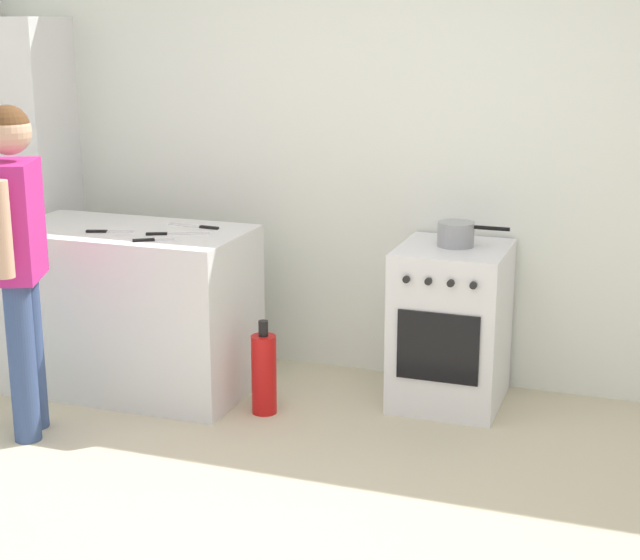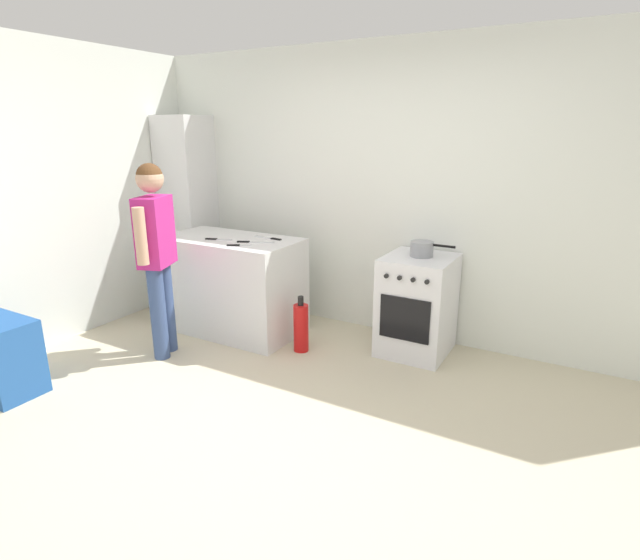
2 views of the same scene
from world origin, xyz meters
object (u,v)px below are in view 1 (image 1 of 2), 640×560
at_px(oven_left, 451,325).
at_px(knife_utility, 108,232).
at_px(knife_paring, 150,240).
at_px(knife_chef, 196,226).
at_px(fire_extinguisher, 264,373).
at_px(knife_carving, 175,234).
at_px(pot, 456,234).
at_px(larder_cabinet, 29,186).
at_px(person, 17,245).

relative_size(oven_left, knife_utility, 3.45).
height_order(oven_left, knife_paring, knife_paring).
xyz_separation_m(oven_left, knife_utility, (-1.74, -0.49, 0.48)).
bearing_deg(knife_chef, fire_extinguisher, -27.98).
relative_size(oven_left, knife_chef, 2.73).
bearing_deg(fire_extinguisher, knife_carving, 173.42).
distance_m(pot, knife_paring, 1.57).
height_order(knife_utility, larder_cabinet, larder_cabinet).
bearing_deg(pot, knife_carving, -162.43).
height_order(pot, fire_extinguisher, pot).
height_order(oven_left, person, person).
xyz_separation_m(knife_chef, fire_extinguisher, (0.50, -0.27, -0.69)).
distance_m(oven_left, knife_utility, 1.87).
bearing_deg(person, pot, 31.18).
bearing_deg(person, knife_carving, 55.59).
relative_size(person, larder_cabinet, 0.81).
bearing_deg(knife_paring, knife_carving, 74.24).
distance_m(knife_paring, larder_cabinet, 1.40).
bearing_deg(fire_extinguisher, knife_chef, 152.02).
height_order(oven_left, larder_cabinet, larder_cabinet).
distance_m(knife_utility, person, 0.63).
distance_m(oven_left, knife_paring, 1.63).
bearing_deg(knife_utility, knife_chef, 36.61).
bearing_deg(pot, larder_cabinet, 178.28).
distance_m(oven_left, knife_chef, 1.47).
height_order(knife_carving, fire_extinguisher, knife_carving).
height_order(knife_carving, knife_chef, same).
relative_size(knife_carving, larder_cabinet, 0.16).
height_order(knife_paring, fire_extinguisher, knife_paring).
relative_size(oven_left, fire_extinguisher, 1.70).
height_order(knife_paring, person, person).
bearing_deg(fire_extinguisher, larder_cabinet, 161.95).
distance_m(knife_chef, knife_utility, 0.47).
distance_m(pot, knife_utility, 1.82).
bearing_deg(knife_carving, knife_utility, -168.72).
height_order(oven_left, fire_extinguisher, oven_left).
relative_size(knife_chef, person, 0.19).
bearing_deg(fire_extinguisher, person, -147.55).
xyz_separation_m(knife_utility, knife_paring, (0.31, -0.11, 0.00)).
height_order(pot, knife_carving, pot).
height_order(oven_left, knife_utility, knife_utility).
xyz_separation_m(pot, knife_paring, (-1.44, -0.62, -0.01)).
bearing_deg(knife_utility, knife_carving, 11.28).
xyz_separation_m(knife_paring, larder_cabinet, (-1.21, 0.70, 0.09)).
bearing_deg(fire_extinguisher, knife_utility, -179.20).
xyz_separation_m(oven_left, knife_paring, (-1.44, -0.60, 0.48)).
relative_size(knife_carving, knife_paring, 1.64).
bearing_deg(oven_left, fire_extinguisher, -151.22).
bearing_deg(person, oven_left, 30.77).
distance_m(knife_utility, larder_cabinet, 1.09).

